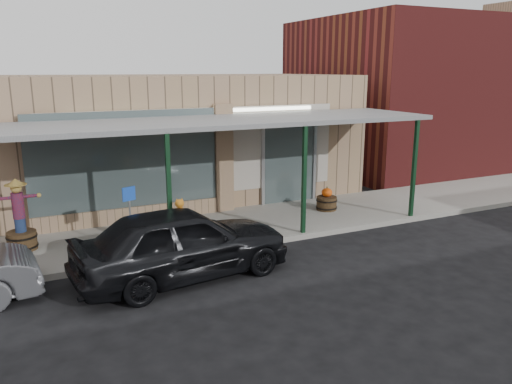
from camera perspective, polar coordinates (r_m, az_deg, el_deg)
name	(u,v)px	position (r m, az deg, el deg)	size (l,w,h in m)	color
ground	(281,279)	(10.91, 2.85, -9.90)	(120.00, 120.00, 0.00)	black
sidewalk	(220,229)	(13.96, -4.08, -4.20)	(40.00, 3.20, 0.15)	gray
storefront	(172,137)	(17.76, -9.53, 6.23)	(12.00, 6.25, 4.20)	#95755B
awning	(219,123)	(13.31, -4.24, 7.86)	(12.00, 3.00, 3.04)	slate
block_buildings_near	(215,86)	(19.23, -4.70, 11.94)	(61.00, 8.00, 8.00)	maroon
barrel_scarecrow	(20,226)	(13.23, -25.33, -3.53)	(1.05, 0.84, 1.76)	#432E1B
barrel_pumpkin	(327,202)	(15.59, 8.07, -1.08)	(0.71, 0.71, 0.74)	#432E1B
handicap_sign	(130,211)	(12.04, -14.22, -2.07)	(0.32, 0.13, 1.59)	gray
parked_sedan	(183,242)	(10.82, -8.39, -5.72)	(4.84, 2.41, 1.58)	black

